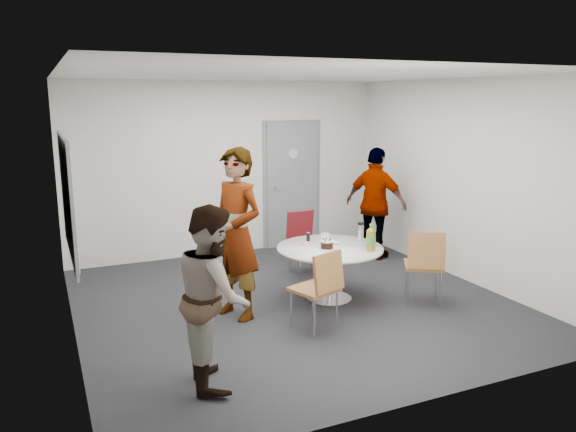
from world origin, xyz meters
name	(u,v)px	position (x,y,z in m)	size (l,w,h in m)	color
floor	(294,302)	(0.00, 0.00, 0.00)	(5.00, 5.00, 0.00)	black
ceiling	(295,74)	(0.00, 0.00, 2.70)	(5.00, 5.00, 0.00)	silver
wall_back	(228,169)	(0.00, 2.50, 1.35)	(5.00, 5.00, 0.00)	silver
wall_left	(65,210)	(-2.50, 0.00, 1.35)	(5.00, 5.00, 0.00)	silver
wall_right	(463,180)	(2.50, 0.00, 1.35)	(5.00, 5.00, 0.00)	silver
wall_front	(430,243)	(0.00, -2.50, 1.35)	(5.00, 5.00, 0.00)	silver
door	(292,185)	(1.10, 2.48, 1.03)	(1.02, 0.17, 2.12)	gray
whiteboard	(67,197)	(-2.46, 0.20, 1.45)	(0.04, 1.90, 1.25)	gray
table	(333,254)	(0.47, -0.10, 0.59)	(1.29, 1.29, 1.00)	silver
chair_near_left	(320,283)	(-0.12, -0.91, 0.55)	(0.55, 0.58, 0.89)	brown
chair_near_right	(425,260)	(1.36, -0.73, 0.57)	(0.62, 0.64, 0.93)	brown
chair_far	(303,236)	(0.61, 1.02, 0.54)	(0.43, 0.46, 0.88)	maroon
person_main	(236,234)	(-0.76, -0.12, 0.96)	(0.70, 0.46, 1.92)	#A5C6EA
person_left	(213,295)	(-1.43, -1.46, 0.79)	(0.77, 0.60, 1.58)	white
person_right	(376,204)	(1.95, 1.26, 0.86)	(1.00, 0.42, 1.71)	black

